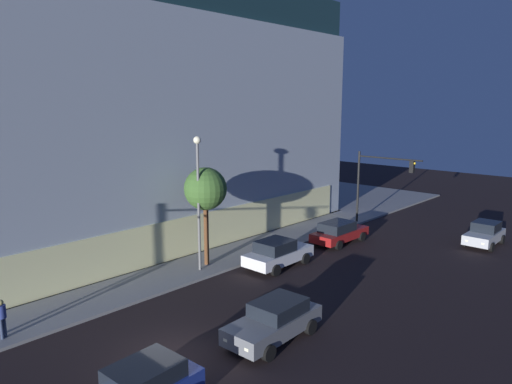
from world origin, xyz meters
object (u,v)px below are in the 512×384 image
Objects in this scene: modern_building at (100,113)px; pedestrian_waiting at (2,315)px; car_grey at (274,320)px; car_red at (339,232)px; traffic_light_far_corner at (378,176)px; sidewalk_tree at (205,190)px; car_white at (278,253)px; car_silver at (485,234)px; street_lamp_sidewalk at (198,187)px.

pedestrian_waiting is at bearing -130.48° from modern_building.
car_grey reaches higher than car_red.
traffic_light_far_corner is 15.91m from sidewalk_tree.
car_white is (0.52, -19.27, -8.25)m from modern_building.
pedestrian_waiting is 21.81m from car_red.
car_grey is at bearing 174.18° from car_silver.
car_silver is (0.65, -8.09, -3.37)m from traffic_light_far_corner.
car_white is 6.79m from car_red.
pedestrian_waiting is 0.36× the size of car_grey.
street_lamp_sidewalk is (-3.34, -16.52, -4.00)m from modern_building.
traffic_light_far_corner is (13.22, -19.00, -4.92)m from modern_building.
traffic_light_far_corner is at bearing -4.53° from pedestrian_waiting.
car_silver reaches higher than car_red.
car_grey is 1.15× the size of car_silver.
traffic_light_far_corner reaches higher than car_grey.
car_grey is at bearing -163.03° from traffic_light_far_corner.
traffic_light_far_corner is 1.27× the size of car_white.
modern_building is 5.40× the size of traffic_light_far_corner.
traffic_light_far_corner is 1.26× the size of car_grey.
modern_building is at bearing 110.78° from car_red.
car_red is (6.79, 0.00, -0.05)m from car_white.
modern_building reaches higher than car_silver.
street_lamp_sidewalk is (-16.55, 2.48, 0.92)m from traffic_light_far_corner.
sidewalk_tree reaches higher than car_white.
car_silver is (13.86, -27.09, -8.29)m from modern_building.
street_lamp_sidewalk reaches higher than car_grey.
car_white is 15.47m from car_silver.
pedestrian_waiting is at bearing -178.43° from street_lamp_sidewalk.
sidewalk_tree is (0.93, 0.44, -0.31)m from street_lamp_sidewalk.
street_lamp_sidewalk is 1.69× the size of car_grey.
car_silver is (13.34, -7.82, -0.04)m from car_white.
car_silver is at bearing -50.05° from car_red.
traffic_light_far_corner is at bearing 16.97° from car_grey.
pedestrian_waiting is at bearing 133.85° from car_grey.
car_white reaches higher than car_grey.
car_red is at bearing -177.44° from traffic_light_far_corner.
pedestrian_waiting is 30.03m from car_silver.
street_lamp_sidewalk is 1.63× the size of car_red.
pedestrian_waiting is 15.08m from car_white.
street_lamp_sidewalk is at bearing 165.53° from car_red.
car_silver is at bearing -62.90° from modern_building.
sidewalk_tree is 12.51m from pedestrian_waiting.
car_white is at bearing -180.00° from car_red.
modern_building is 27.13m from car_grey.
street_lamp_sidewalk is 1.95× the size of car_silver.
pedestrian_waiting is 0.42× the size of car_silver.
modern_building is 23.66m from traffic_light_far_corner.
car_silver is at bearing -85.42° from traffic_light_far_corner.
traffic_light_far_corner is at bearing -55.18° from modern_building.
car_grey is at bearing -46.15° from pedestrian_waiting.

